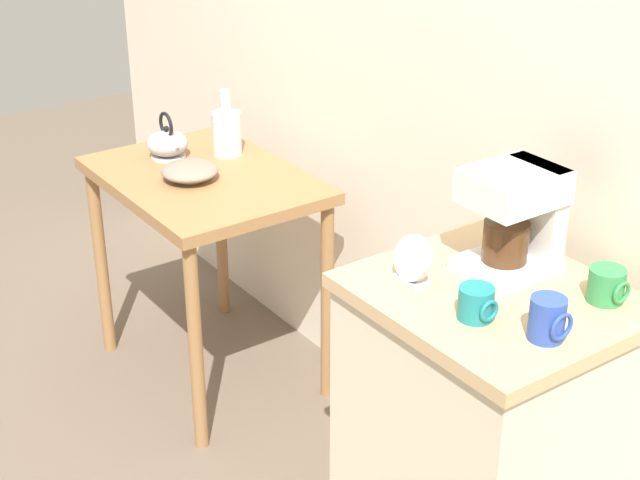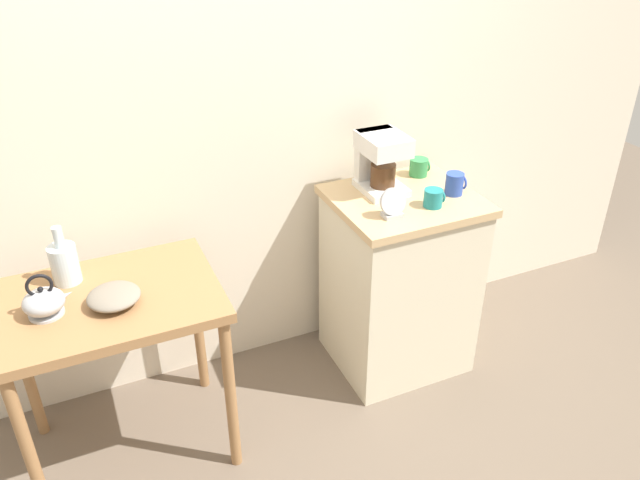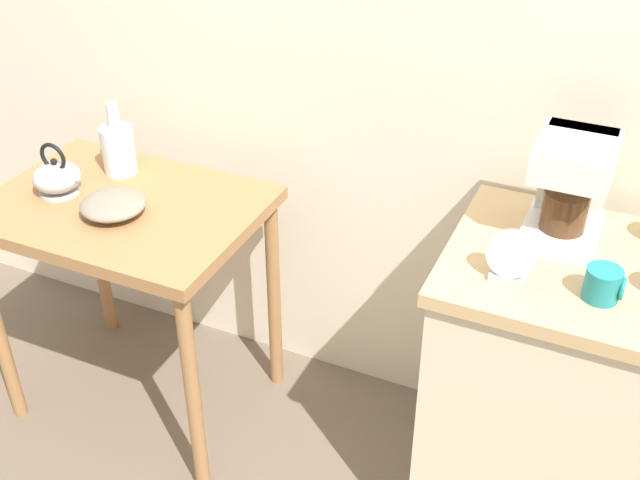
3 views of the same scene
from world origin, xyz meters
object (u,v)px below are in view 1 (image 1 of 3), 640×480
at_px(teakettle, 168,143).
at_px(table_clock, 412,263).
at_px(mug_tall_green, 607,285).
at_px(mug_blue, 548,319).
at_px(coffee_maker, 517,215).
at_px(mug_dark_teal, 477,303).
at_px(bowl_stoneware, 190,171).
at_px(glass_carafe_vase, 227,132).

distance_m(teakettle, table_clock, 1.35).
height_order(mug_tall_green, mug_blue, mug_blue).
xyz_separation_m(coffee_maker, table_clock, (-0.08, -0.26, -0.09)).
bearing_deg(mug_dark_teal, table_clock, -176.52).
relative_size(bowl_stoneware, mug_dark_teal, 2.15).
bearing_deg(teakettle, mug_blue, 1.13).
xyz_separation_m(teakettle, glass_carafe_vase, (0.09, 0.19, 0.03)).
distance_m(mug_tall_green, mug_dark_teal, 0.32).
xyz_separation_m(coffee_maker, mug_blue, (0.28, -0.18, -0.09)).
xyz_separation_m(bowl_stoneware, coffee_maker, (1.20, 0.25, 0.22)).
height_order(bowl_stoneware, mug_dark_teal, mug_dark_teal).
bearing_deg(mug_dark_teal, mug_tall_green, 69.17).
bearing_deg(glass_carafe_vase, mug_blue, -5.40).
distance_m(glass_carafe_vase, mug_blue, 1.62).
bearing_deg(mug_blue, mug_tall_green, 98.78).
bearing_deg(mug_tall_green, mug_blue, -81.22).
relative_size(bowl_stoneware, glass_carafe_vase, 0.81).
relative_size(bowl_stoneware, coffee_maker, 0.72).
bearing_deg(bowl_stoneware, mug_tall_green, 11.89).
xyz_separation_m(teakettle, mug_tall_green, (1.66, 0.27, 0.10)).
bearing_deg(glass_carafe_vase, mug_tall_green, 2.94).
xyz_separation_m(bowl_stoneware, teakettle, (-0.22, 0.04, 0.02)).
bearing_deg(table_clock, bowl_stoneware, 179.66).
bearing_deg(teakettle, mug_dark_teal, -1.11).
height_order(teakettle, table_clock, table_clock).
xyz_separation_m(coffee_maker, mug_dark_teal, (0.13, -0.24, -0.10)).
relative_size(teakettle, glass_carafe_vase, 0.75).
relative_size(coffee_maker, mug_tall_green, 2.86).
relative_size(mug_tall_green, mug_dark_teal, 1.05).
xyz_separation_m(glass_carafe_vase, coffee_maker, (1.33, 0.03, 0.17)).
height_order(glass_carafe_vase, mug_blue, glass_carafe_vase).
xyz_separation_m(mug_tall_green, table_clock, (-0.32, -0.31, 0.02)).
height_order(teakettle, glass_carafe_vase, glass_carafe_vase).
bearing_deg(table_clock, glass_carafe_vase, 169.71).
relative_size(glass_carafe_vase, table_clock, 1.85).
distance_m(mug_blue, mug_dark_teal, 0.16).
bearing_deg(mug_dark_teal, bowl_stoneware, -179.75).
distance_m(coffee_maker, mug_tall_green, 0.27).
distance_m(bowl_stoneware, teakettle, 0.23).
xyz_separation_m(coffee_maker, mug_tall_green, (0.24, 0.05, -0.10)).
xyz_separation_m(bowl_stoneware, table_clock, (1.12, -0.01, 0.13)).
xyz_separation_m(glass_carafe_vase, mug_tall_green, (1.57, 0.08, 0.07)).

